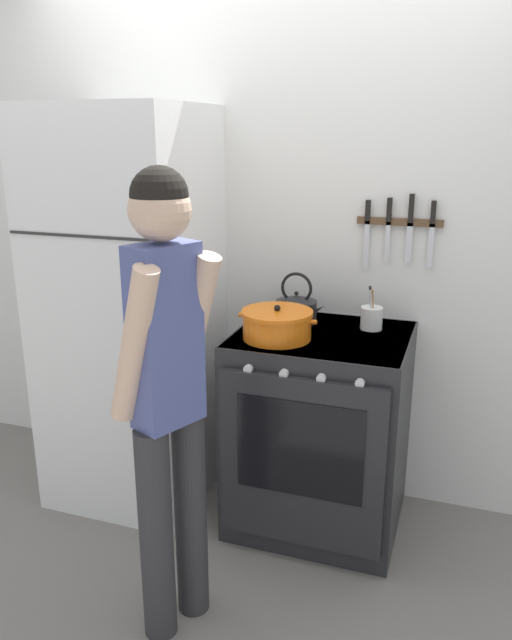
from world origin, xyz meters
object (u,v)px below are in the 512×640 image
at_px(stove_range, 318,430).
at_px(dutch_oven_pot, 277,325).
at_px(utensil_jar, 372,317).
at_px(refrigerator, 130,311).
at_px(person, 168,385).
at_px(tea_kettle, 297,308).

xyz_separation_m(stove_range, dutch_oven_pot, (-0.17, -0.10, 0.52)).
distance_m(dutch_oven_pot, utensil_jar, 0.44).
bearing_deg(utensil_jar, refrigerator, -172.04).
distance_m(stove_range, person, 0.98).
relative_size(stove_range, tea_kettle, 3.90).
xyz_separation_m(tea_kettle, person, (-0.19, -0.93, -0.04)).
xyz_separation_m(dutch_oven_pot, tea_kettle, (0.01, 0.26, 0.01)).
distance_m(tea_kettle, utensil_jar, 0.34).
bearing_deg(tea_kettle, dutch_oven_pot, -92.93).
distance_m(stove_range, dutch_oven_pot, 0.55).
xyz_separation_m(dutch_oven_pot, utensil_jar, (0.36, 0.26, -0.01)).
distance_m(dutch_oven_pot, person, 0.70).
relative_size(dutch_oven_pot, tea_kettle, 1.44).
bearing_deg(refrigerator, person, -52.68).
height_order(dutch_oven_pot, utensil_jar, utensil_jar).
xyz_separation_m(refrigerator, stove_range, (0.94, -0.00, -0.47)).
relative_size(utensil_jar, person, 0.12).
relative_size(refrigerator, stove_range, 2.04).
bearing_deg(stove_range, refrigerator, 179.73).
xyz_separation_m(utensil_jar, person, (-0.53, -0.94, -0.02)).
relative_size(refrigerator, dutch_oven_pot, 5.52).
relative_size(stove_range, person, 0.55).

